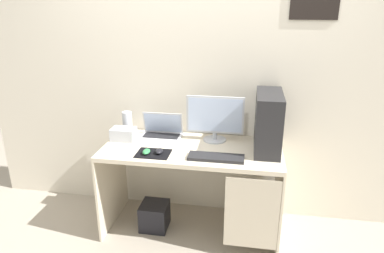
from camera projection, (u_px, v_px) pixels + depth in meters
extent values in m
plane|color=#9E9384|center=(192.00, 227.00, 3.08)|extent=(8.00, 8.00, 0.00)
cube|color=beige|center=(199.00, 73.00, 2.98)|extent=(4.00, 0.04, 2.60)
cube|color=black|center=(315.00, 2.00, 2.63)|extent=(0.36, 0.01, 0.26)
cube|color=beige|center=(192.00, 149.00, 2.83)|extent=(1.44, 0.66, 0.03)
cube|color=beige|center=(112.00, 184.00, 3.07)|extent=(0.02, 0.66, 0.73)
cube|color=beige|center=(278.00, 198.00, 2.85)|extent=(0.02, 0.66, 0.73)
cube|color=beige|center=(252.00, 214.00, 2.57)|extent=(0.40, 0.01, 0.58)
cube|color=#232326|center=(268.00, 122.00, 2.72)|extent=(0.20, 0.48, 0.46)
cylinder|color=#B7BCC6|center=(215.00, 140.00, 2.97)|extent=(0.19, 0.19, 0.01)
cylinder|color=#B7BCC6|center=(215.00, 136.00, 2.96)|extent=(0.04, 0.04, 0.06)
cube|color=#B7BCC6|center=(215.00, 115.00, 2.88)|extent=(0.48, 0.02, 0.31)
cube|color=#B2C6EA|center=(215.00, 115.00, 2.87)|extent=(0.45, 0.00, 0.28)
cube|color=silver|center=(161.00, 137.00, 3.02)|extent=(0.35, 0.22, 0.01)
cube|color=black|center=(161.00, 136.00, 3.04)|extent=(0.31, 0.14, 0.00)
cube|color=silver|center=(163.00, 123.00, 3.07)|extent=(0.35, 0.05, 0.19)
cube|color=#ADC1E5|center=(163.00, 123.00, 3.06)|extent=(0.32, 0.04, 0.17)
cylinder|color=#B7BCC6|center=(127.00, 123.00, 3.10)|extent=(0.08, 0.08, 0.20)
cube|color=#B7BCC6|center=(124.00, 134.00, 2.96)|extent=(0.20, 0.14, 0.10)
cube|color=#232326|center=(216.00, 157.00, 2.62)|extent=(0.42, 0.14, 0.02)
cube|color=black|center=(153.00, 154.00, 2.71)|extent=(0.26, 0.20, 0.00)
ellipsoid|color=black|center=(159.00, 151.00, 2.70)|extent=(0.06, 0.10, 0.03)
ellipsoid|color=#338C4C|center=(146.00, 152.00, 2.69)|extent=(0.06, 0.10, 0.03)
cube|color=black|center=(155.00, 216.00, 3.05)|extent=(0.23, 0.23, 0.23)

